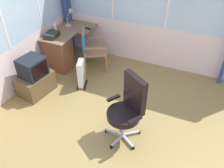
# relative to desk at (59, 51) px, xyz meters

# --- Properties ---
(ground) EXTENTS (5.72, 5.64, 0.06)m
(ground) POSITION_rel_desk_xyz_m (-1.43, -2.01, -0.43)
(ground) COLOR olive
(east_window_panel) EXTENTS (0.07, 4.64, 2.76)m
(east_window_panel) POSITION_rel_desk_xyz_m (0.96, -2.01, 0.98)
(east_window_panel) COLOR silver
(east_window_panel) RESTS_ON ground
(desk) EXTENTS (1.19, 0.78, 0.74)m
(desk) POSITION_rel_desk_xyz_m (0.00, 0.00, 0.00)
(desk) COLOR brown
(desk) RESTS_ON ground
(desk_lamp) EXTENTS (0.23, 0.19, 0.38)m
(desk_lamp) POSITION_rel_desk_xyz_m (0.63, 0.02, 0.59)
(desk_lamp) COLOR #B2B7BC
(desk_lamp) RESTS_ON desk
(tv_remote) EXTENTS (0.09, 0.16, 0.02)m
(tv_remote) POSITION_rel_desk_xyz_m (0.58, -0.41, 0.36)
(tv_remote) COLOR black
(tv_remote) RESTS_ON desk
(spray_bottle) EXTENTS (0.06, 0.06, 0.22)m
(spray_bottle) POSITION_rel_desk_xyz_m (0.19, 0.16, 0.45)
(spray_bottle) COLOR silver
(spray_bottle) RESTS_ON desk
(paper_tray) EXTENTS (0.33, 0.26, 0.09)m
(paper_tray) POSITION_rel_desk_xyz_m (-0.04, 0.10, 0.39)
(paper_tray) COLOR #252625
(paper_tray) RESTS_ON desk
(wooden_armchair) EXTENTS (0.65, 0.65, 0.91)m
(wooden_armchair) POSITION_rel_desk_xyz_m (0.20, -0.61, 0.18)
(wooden_armchair) COLOR #97684B
(wooden_armchair) RESTS_ON ground
(office_chair) EXTENTS (0.60, 0.61, 1.11)m
(office_chair) POSITION_rel_desk_xyz_m (-1.25, -2.03, 0.23)
(office_chair) COLOR #B7B7BF
(office_chair) RESTS_ON ground
(tv_on_stand) EXTENTS (0.70, 0.54, 0.76)m
(tv_on_stand) POSITION_rel_desk_xyz_m (-0.94, -0.06, -0.06)
(tv_on_stand) COLOR brown
(tv_on_stand) RESTS_ON ground
(space_heater) EXTENTS (0.37, 0.26, 0.57)m
(space_heater) POSITION_rel_desk_xyz_m (-0.39, -0.74, -0.11)
(space_heater) COLOR silver
(space_heater) RESTS_ON ground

